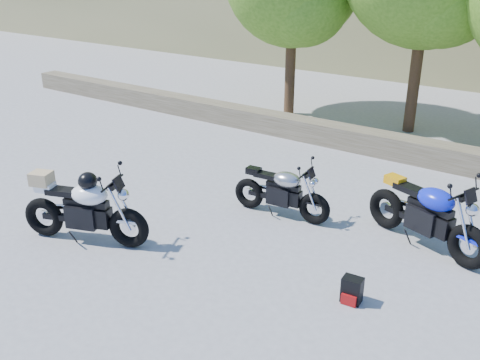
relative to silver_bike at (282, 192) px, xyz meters
The scene contains 6 objects.
ground 1.77m from the silver_bike, 112.49° to the right, with size 90.00×90.00×0.00m, color gray.
stone_wall 3.98m from the silver_bike, 99.48° to the left, with size 22.00×0.55×0.50m, color brown.
silver_bike is the anchor object (origin of this frame).
white_bike 3.23m from the silver_bike, 128.76° to the right, with size 2.03×0.95×1.17m.
blue_bike 2.36m from the silver_bike, ahead, with size 2.09×0.96×1.09m.
backpack 2.61m from the silver_bike, 38.40° to the right, with size 0.27×0.24×0.35m.
Camera 1 is at (4.85, -5.57, 4.12)m, focal length 40.00 mm.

